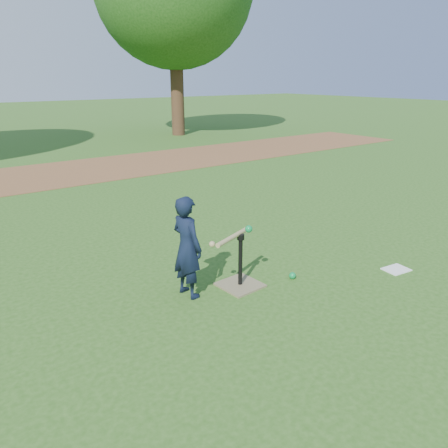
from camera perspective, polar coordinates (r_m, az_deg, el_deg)
ground at (r=4.60m, az=2.44°, el=-10.24°), size 80.00×80.00×0.00m
dirt_strip at (r=11.13m, az=-22.88°, el=5.81°), size 24.00×3.00×0.01m
child at (r=4.54m, az=-4.84°, el=-3.03°), size 0.31×0.43×1.09m
wiffle_ball_ground at (r=5.14m, az=8.92°, el=-6.67°), size 0.08×0.08×0.08m
clipboard at (r=5.71m, az=21.57°, el=-5.54°), size 0.33×0.26×0.01m
batting_tee at (r=4.89m, az=2.12°, el=-6.91°), size 0.45×0.45×0.61m
swing_action at (r=4.60m, az=1.35°, el=-1.56°), size 0.62×0.26×0.13m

